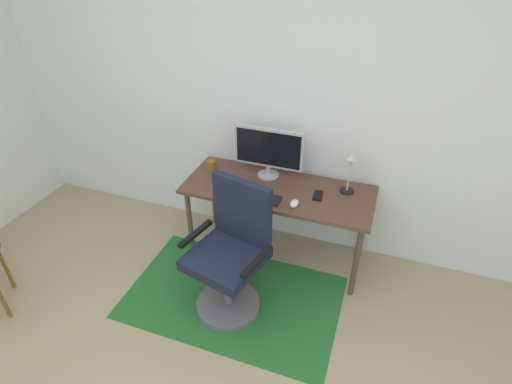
{
  "coord_description": "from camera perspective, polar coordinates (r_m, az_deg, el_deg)",
  "views": [
    {
      "loc": [
        0.81,
        -0.76,
        2.45
      ],
      "look_at": [
        -0.02,
        1.58,
        0.8
      ],
      "focal_mm": 28.08,
      "sensor_mm": 36.0,
      "label": 1
    }
  ],
  "objects": [
    {
      "name": "desk",
      "position": [
        3.25,
        3.14,
        -0.53
      ],
      "size": [
        1.52,
        0.61,
        0.7
      ],
      "color": "brown",
      "rests_on": "ground"
    },
    {
      "name": "coffee_cup",
      "position": [
        3.45,
        -6.43,
        3.78
      ],
      "size": [
        0.08,
        0.08,
        0.09
      ],
      "primitive_type": "cylinder",
      "color": "brown",
      "rests_on": "desk"
    },
    {
      "name": "cell_phone",
      "position": [
        3.15,
        8.81,
        -0.5
      ],
      "size": [
        0.08,
        0.15,
        0.01
      ],
      "primitive_type": "cube",
      "rotation": [
        0.0,
        0.0,
        0.09
      ],
      "color": "black",
      "rests_on": "desk"
    },
    {
      "name": "keyboard",
      "position": [
        3.09,
        -0.39,
        -0.61
      ],
      "size": [
        0.43,
        0.13,
        0.02
      ],
      "primitive_type": "cube",
      "color": "black",
      "rests_on": "desk"
    },
    {
      "name": "wall_back",
      "position": [
        3.28,
        4.11,
        12.98
      ],
      "size": [
        6.0,
        0.1,
        2.6
      ],
      "primitive_type": "cube",
      "color": "white",
      "rests_on": "ground"
    },
    {
      "name": "monitor",
      "position": [
        3.25,
        1.82,
        6.07
      ],
      "size": [
        0.58,
        0.18,
        0.43
      ],
      "color": "#B2B2B7",
      "rests_on": "desk"
    },
    {
      "name": "area_rug",
      "position": [
        3.28,
        -3.25,
        -14.66
      ],
      "size": [
        1.65,
        1.02,
        0.01
      ],
      "primitive_type": "cube",
      "color": "#236A2B",
      "rests_on": "ground"
    },
    {
      "name": "computer_mouse",
      "position": [
        3.01,
        5.47,
        -1.63
      ],
      "size": [
        0.06,
        0.1,
        0.03
      ],
      "primitive_type": "ellipsoid",
      "color": "white",
      "rests_on": "desk"
    },
    {
      "name": "desk_lamp",
      "position": [
        3.13,
        13.28,
        3.51
      ],
      "size": [
        0.11,
        0.11,
        0.36
      ],
      "color": "black",
      "rests_on": "desk"
    },
    {
      "name": "office_chair",
      "position": [
        2.93,
        -3.56,
        -9.34
      ],
      "size": [
        0.63,
        0.59,
        1.04
      ],
      "rotation": [
        0.0,
        0.0,
        -0.24
      ],
      "color": "slate",
      "rests_on": "ground"
    }
  ]
}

